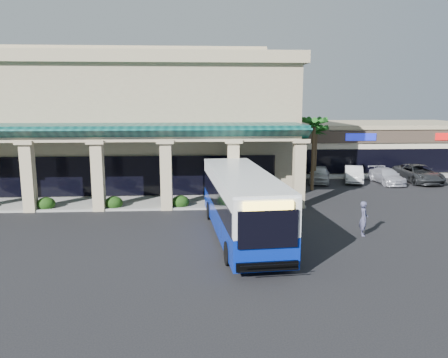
{
  "coord_description": "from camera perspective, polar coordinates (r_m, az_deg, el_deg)",
  "views": [
    {
      "loc": [
        -0.91,
        -23.75,
        7.25
      ],
      "look_at": [
        0.82,
        4.39,
        2.2
      ],
      "focal_mm": 35.0,
      "sensor_mm": 36.0,
      "label": 1
    }
  ],
  "objects": [
    {
      "name": "car_white",
      "position": [
        41.2,
        16.59,
        0.61
      ],
      "size": [
        2.77,
        4.65,
        1.45
      ],
      "primitive_type": "imported",
      "rotation": [
        0.0,
        0.0,
        -0.3
      ],
      "color": "white",
      "rests_on": "ground"
    },
    {
      "name": "car_gray",
      "position": [
        43.14,
        24.02,
        0.66
      ],
      "size": [
        2.84,
        5.81,
        1.59
      ],
      "primitive_type": "imported",
      "rotation": [
        0.0,
        0.0,
        0.03
      ],
      "color": "#2D3033",
      "rests_on": "ground"
    },
    {
      "name": "broadleaf_tree",
      "position": [
        43.84,
        7.57,
        3.72
      ],
      "size": [
        2.6,
        2.6,
        4.81
      ],
      "primitive_type": null,
      "color": "black",
      "rests_on": "ground"
    },
    {
      "name": "palm_0",
      "position": [
        36.21,
        11.58,
        3.69
      ],
      "size": [
        2.4,
        2.4,
        6.6
      ],
      "primitive_type": null,
      "color": "#134813",
      "rests_on": "ground"
    },
    {
      "name": "strip_mall",
      "position": [
        51.58,
        18.05,
        4.31
      ],
      "size": [
        22.5,
        12.5,
        4.9
      ],
      "primitive_type": null,
      "color": "beige",
      "rests_on": "ground"
    },
    {
      "name": "transit_bus",
      "position": [
        23.52,
        2.27,
        -3.37
      ],
      "size": [
        3.9,
        12.74,
        3.51
      ],
      "primitive_type": null,
      "rotation": [
        0.0,
        0.0,
        0.08
      ],
      "color": "#0723A2",
      "rests_on": "ground"
    },
    {
      "name": "ground",
      "position": [
        24.84,
        -1.28,
        -6.81
      ],
      "size": [
        110.0,
        110.0,
        0.0
      ],
      "primitive_type": "plane",
      "color": "black"
    },
    {
      "name": "car_silver",
      "position": [
        40.19,
        12.35,
        0.61
      ],
      "size": [
        2.95,
        4.72,
        1.5
      ],
      "primitive_type": "imported",
      "rotation": [
        0.0,
        0.0,
        -0.29
      ],
      "color": "silver",
      "rests_on": "ground"
    },
    {
      "name": "main_building",
      "position": [
        40.41,
        -13.76,
        7.63
      ],
      "size": [
        30.8,
        14.8,
        11.35
      ],
      "primitive_type": null,
      "color": "tan",
      "rests_on": "ground"
    },
    {
      "name": "arcade",
      "position": [
        31.67,
        -16.44,
        1.75
      ],
      "size": [
        30.0,
        6.2,
        5.7
      ],
      "primitive_type": null,
      "color": "#093937",
      "rests_on": "ground"
    },
    {
      "name": "palm_1",
      "position": [
        39.4,
        11.84,
        3.6
      ],
      "size": [
        2.4,
        2.4,
        5.8
      ],
      "primitive_type": null,
      "color": "#134813",
      "rests_on": "ground"
    },
    {
      "name": "car_red",
      "position": [
        41.44,
        20.48,
        0.37
      ],
      "size": [
        2.07,
        4.7,
        1.34
      ],
      "primitive_type": "imported",
      "rotation": [
        0.0,
        0.0,
        0.04
      ],
      "color": "silver",
      "rests_on": "ground"
    },
    {
      "name": "pedestrian",
      "position": [
        25.0,
        17.78,
        -4.93
      ],
      "size": [
        0.6,
        0.78,
        1.91
      ],
      "primitive_type": "imported",
      "rotation": [
        0.0,
        0.0,
        1.35
      ],
      "color": "#424360",
      "rests_on": "ground"
    }
  ]
}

